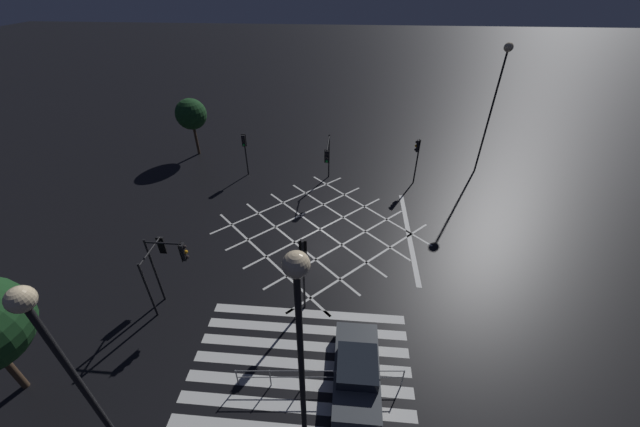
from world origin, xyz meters
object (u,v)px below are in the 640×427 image
object	(u,v)px
traffic_light_ne_main	(417,152)
waiting_car	(357,370)
traffic_light_nw_cross	(245,146)
street_lamp_west	(301,362)
street_lamp_far	(500,79)
traffic_light_median_south	(303,261)
traffic_light_sw_cross	(156,260)
street_tree_far	(191,114)
traffic_light_median_north	(328,154)
street_lamp_east	(82,387)
traffic_light_sw_main	(171,258)

from	to	relation	value
traffic_light_ne_main	waiting_car	world-z (taller)	traffic_light_ne_main
waiting_car	traffic_light_nw_cross	bearing A→B (deg)	27.56
street_lamp_west	street_lamp_far	distance (m)	25.66
traffic_light_median_south	waiting_car	size ratio (longest dim) A/B	0.97
traffic_light_sw_cross	traffic_light_nw_cross	size ratio (longest dim) A/B	0.96
traffic_light_nw_cross	street_tree_far	size ratio (longest dim) A/B	0.70
traffic_light_median_south	street_lamp_far	distance (m)	20.36
waiting_car	traffic_light_median_south	bearing A→B (deg)	34.87
traffic_light_median_north	traffic_light_nw_cross	bearing A→B (deg)	-101.11
street_lamp_west	street_lamp_far	bearing A→B (deg)	63.51
traffic_light_ne_main	street_tree_far	xyz separation A→B (m)	(-18.64, 3.77, 1.07)
traffic_light_ne_main	waiting_car	bearing A→B (deg)	75.26
traffic_light_sw_cross	street_lamp_far	xyz separation A→B (m)	(19.52, 15.48, 4.95)
traffic_light_nw_cross	waiting_car	size ratio (longest dim) A/B	0.80
street_lamp_east	traffic_light_nw_cross	bearing A→B (deg)	96.61
street_lamp_west	traffic_light_median_south	bearing A→B (deg)	97.40
traffic_light_nw_cross	waiting_car	distance (m)	19.13
traffic_light_sw_cross	street_lamp_west	size ratio (longest dim) A/B	0.34
traffic_light_sw_main	traffic_light_median_north	xyz separation A→B (m)	(6.53, 12.10, -0.16)
traffic_light_nw_cross	waiting_car	xyz separation A→B (m)	(8.81, -16.88, -1.88)
traffic_light_sw_cross	traffic_light_ne_main	xyz separation A→B (m)	(14.05, 12.97, 0.13)
traffic_light_sw_cross	waiting_car	bearing A→B (deg)	-111.03
traffic_light_sw_cross	traffic_light_median_south	world-z (taller)	traffic_light_median_south
waiting_car	traffic_light_sw_main	bearing A→B (deg)	68.28
traffic_light_sw_main	street_lamp_far	bearing A→B (deg)	40.16
traffic_light_sw_main	street_tree_far	distance (m)	17.85
traffic_light_sw_cross	street_lamp_west	distance (m)	11.84
traffic_light_median_north	traffic_light_ne_main	bearing A→B (deg)	99.41
street_lamp_east	waiting_car	distance (m)	9.70
street_lamp_west	street_lamp_east	bearing A→B (deg)	-171.16
traffic_light_ne_main	street_lamp_far	xyz separation A→B (m)	(5.47, 2.51, 4.82)
street_lamp_east	street_tree_far	world-z (taller)	street_lamp_east
traffic_light_median_north	waiting_car	bearing A→B (deg)	8.12
traffic_light_sw_main	waiting_car	size ratio (longest dim) A/B	0.90
traffic_light_sw_main	street_lamp_west	world-z (taller)	street_lamp_west
street_lamp_west	traffic_light_nw_cross	bearing A→B (deg)	109.28
street_lamp_far	waiting_car	world-z (taller)	street_lamp_far
waiting_car	street_lamp_far	bearing A→B (deg)	-27.19
traffic_light_sw_main	traffic_light_nw_cross	bearing A→B (deg)	90.24
waiting_car	traffic_light_median_north	bearing A→B (deg)	8.12
traffic_light_nw_cross	traffic_light_median_south	bearing A→B (deg)	25.33
traffic_light_median_south	traffic_light_ne_main	bearing A→B (deg)	-28.05
traffic_light_sw_main	street_lamp_far	world-z (taller)	street_lamp_far
waiting_car	traffic_light_sw_cross	bearing A→B (deg)	68.97
traffic_light_sw_main	street_lamp_west	bearing A→B (deg)	-45.34
traffic_light_median_north	traffic_light_nw_cross	world-z (taller)	traffic_light_median_north
street_lamp_east	street_lamp_far	distance (m)	28.72
traffic_light_median_north	waiting_car	xyz separation A→B (m)	(2.22, -15.58, -2.07)
traffic_light_median_north	street_lamp_far	size ratio (longest dim) A/B	0.37
traffic_light_nw_cross	street_lamp_far	world-z (taller)	street_lamp_far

